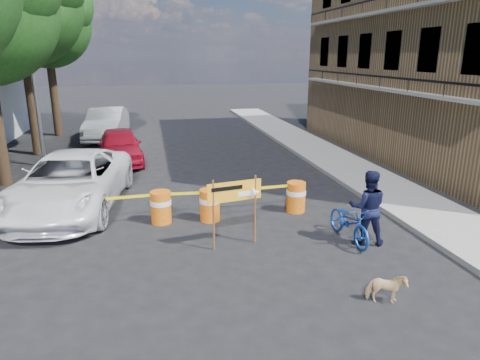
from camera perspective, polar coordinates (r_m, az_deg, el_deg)
name	(u,v)px	position (r m, az deg, el deg)	size (l,w,h in m)	color
ground	(226,251)	(10.33, -1.93, -9.40)	(120.00, 120.00, 0.00)	black
sidewalk_east	(352,170)	(17.61, 14.74, 1.28)	(2.40, 40.00, 0.15)	gray
apartment_building	(466,18)	(21.95, 27.90, 18.51)	(8.00, 16.00, 12.00)	olive
tree_mid_b	(20,1)	(21.90, -27.31, 20.48)	(5.67, 5.40, 9.62)	#332316
tree_far	(47,22)	(26.73, -24.39, 18.68)	(5.04, 4.80, 8.84)	#332316
streetlamp	(33,58)	(19.17, -25.93, 14.43)	(1.25, 0.18, 8.00)	gray
barrel_far_left	(74,214)	(12.06, -21.24, -4.25)	(0.58, 0.58, 0.90)	#C74B0B
barrel_mid_left	(161,206)	(12.00, -10.50, -3.48)	(0.58, 0.58, 0.90)	#C74B0B
barrel_mid_right	(210,204)	(12.00, -4.04, -3.25)	(0.58, 0.58, 0.90)	#C74B0B
barrel_far_right	(296,196)	(12.75, 7.46, -2.16)	(0.58, 0.58, 0.90)	#C74B0B
detour_sign	(241,196)	(10.15, 0.16, -2.13)	(1.34, 0.36, 1.74)	#592D19
pedestrian	(368,207)	(10.84, 16.66, -3.52)	(0.90, 0.70, 1.86)	black
bicycle	(351,206)	(10.88, 14.53, -3.32)	(0.64, 0.97, 1.85)	#1543AA
dog	(386,289)	(8.65, 18.89, -13.55)	(0.32, 0.71, 0.60)	#E3BF82
suv_white	(70,183)	(13.69, -21.70, -0.32)	(2.77, 6.00, 1.67)	white
sedan_red	(120,146)	(19.16, -15.72, 4.44)	(1.74, 4.32, 1.47)	#A60D23
sedan_silver	(107,123)	(24.87, -17.32, 7.21)	(1.82, 5.21, 1.72)	silver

